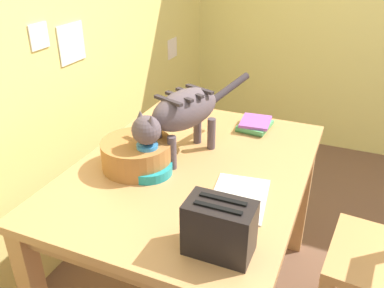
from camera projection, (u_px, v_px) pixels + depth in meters
wall_rear at (29, 22)px, 1.75m from camera, size 4.33×0.11×2.50m
dining_table at (192, 184)px, 1.70m from camera, size 1.21×0.91×0.74m
cat at (181, 113)px, 1.63m from camera, size 0.65×0.29×0.29m
saucer_bowl at (149, 169)px, 1.60m from camera, size 0.19×0.19×0.04m
coffee_mug at (148, 154)px, 1.57m from camera, size 0.13×0.08×0.09m
magazine at (239, 197)px, 1.45m from camera, size 0.31×0.23×0.01m
book_stack at (255, 125)px, 1.96m from camera, size 0.19×0.16×0.04m
wicker_basket at (137, 154)px, 1.62m from camera, size 0.28×0.28×0.11m
toaster at (220, 228)px, 1.17m from camera, size 0.12×0.20×0.18m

